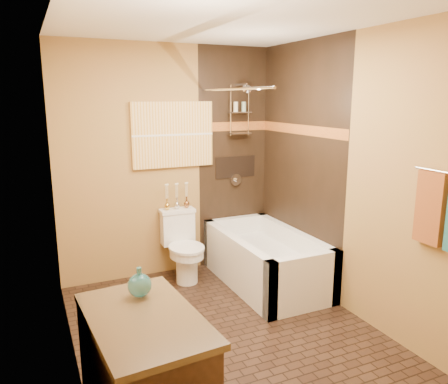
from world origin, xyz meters
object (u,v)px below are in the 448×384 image
sunset_painting (173,135)px  vanity (145,383)px  bathtub (265,263)px  toilet (183,246)px

sunset_painting → vanity: (-0.97, -2.39, -1.15)m
bathtub → toilet: size_ratio=2.01×
sunset_painting → toilet: sunset_painting is taller
sunset_painting → vanity: sunset_painting is taller
sunset_painting → toilet: size_ratio=1.21×
sunset_painting → bathtub: size_ratio=0.60×
sunset_painting → vanity: 2.82m
sunset_painting → bathtub: sunset_painting is taller
toilet → vanity: (-0.97, -2.14, 0.03)m
sunset_painting → vanity: size_ratio=0.95×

